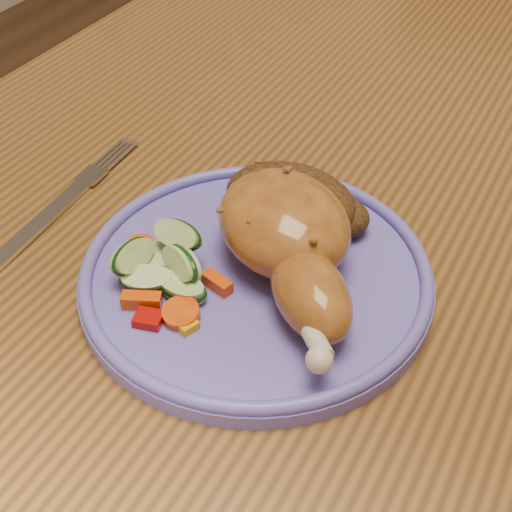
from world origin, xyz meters
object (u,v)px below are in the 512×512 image
dining_table (347,335)px  chair_far (493,148)px  fork (61,204)px  plate (256,277)px

dining_table → chair_far: (0.00, 0.63, -0.17)m
fork → dining_table: bearing=12.6°
chair_far → fork: bearing=-109.8°
chair_far → plate: size_ratio=3.51×
dining_table → fork: bearing=-167.4°
dining_table → plate: (-0.06, -0.06, 0.09)m
plate → chair_far: bearing=85.3°
plate → fork: 0.19m
fork → plate: bearing=-0.9°
plate → fork: size_ratio=1.48×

